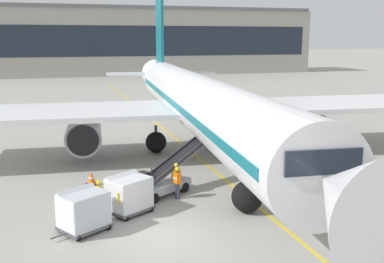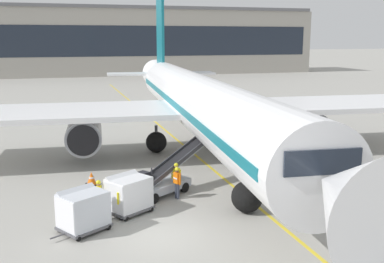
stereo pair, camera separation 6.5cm
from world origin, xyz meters
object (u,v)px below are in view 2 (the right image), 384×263
at_px(baggage_cart_second, 83,209).
at_px(ground_crew_by_carts, 122,199).
at_px(ground_crew_marshaller, 176,176).
at_px(ground_crew_wingwalker, 99,195).
at_px(belt_loader, 163,179).
at_px(baggage_cart_lead, 128,193).
at_px(parked_airplane, 196,102).
at_px(ground_crew_by_loader, 177,181).
at_px(safety_cone_engine_keepout, 92,179).

distance_m(baggage_cart_second, ground_crew_by_carts, 2.02).
relative_size(ground_crew_marshaller, ground_crew_wingwalker, 1.00).
xyz_separation_m(ground_crew_marshaller, ground_crew_wingwalker, (-4.35, -1.93, 0.00)).
height_order(belt_loader, ground_crew_marshaller, belt_loader).
bearing_deg(ground_crew_by_carts, baggage_cart_lead, 64.40).
relative_size(parked_airplane, belt_loader, 8.93).
bearing_deg(ground_crew_by_loader, ground_crew_wingwalker, -165.03).
height_order(baggage_cart_second, ground_crew_wingwalker, baggage_cart_second).
relative_size(parked_airplane, ground_crew_marshaller, 26.84).
bearing_deg(ground_crew_by_carts, belt_loader, 49.28).
bearing_deg(ground_crew_wingwalker, parked_airplane, 51.69).
height_order(baggage_cart_lead, ground_crew_by_loader, baggage_cart_lead).
bearing_deg(ground_crew_marshaller, baggage_cart_second, -144.89).
bearing_deg(baggage_cart_lead, belt_loader, 45.06).
bearing_deg(baggage_cart_lead, safety_cone_engine_keepout, 105.94).
relative_size(baggage_cart_second, safety_cone_engine_keepout, 3.51).
bearing_deg(ground_crew_marshaller, ground_crew_by_carts, -139.34).
bearing_deg(baggage_cart_lead, ground_crew_by_loader, 23.98).
height_order(ground_crew_by_loader, ground_crew_marshaller, same).
bearing_deg(baggage_cart_lead, ground_crew_marshaller, 34.82).
xyz_separation_m(baggage_cart_lead, baggage_cart_second, (-2.26, -1.61, 0.00)).
height_order(ground_crew_by_carts, ground_crew_wingwalker, same).
bearing_deg(parked_airplane, baggage_cart_second, -126.79).
height_order(parked_airplane, ground_crew_by_carts, parked_airplane).
bearing_deg(ground_crew_by_carts, ground_crew_marshaller, 40.66).
height_order(belt_loader, ground_crew_by_carts, belt_loader).
relative_size(ground_crew_by_loader, ground_crew_marshaller, 1.00).
bearing_deg(ground_crew_wingwalker, ground_crew_by_carts, -43.64).
height_order(parked_airplane, baggage_cart_second, parked_airplane).
xyz_separation_m(belt_loader, ground_crew_by_loader, (0.52, -1.04, 0.17)).
distance_m(belt_loader, safety_cone_engine_keepout, 4.55).
distance_m(parked_airplane, ground_crew_marshaller, 9.44).
bearing_deg(ground_crew_marshaller, parked_airplane, 65.94).
xyz_separation_m(ground_crew_by_loader, ground_crew_marshaller, (0.16, 0.81, 0.00)).
xyz_separation_m(ground_crew_by_carts, safety_cone_engine_keepout, (-1.01, 5.74, -0.62)).
height_order(baggage_cart_lead, ground_crew_marshaller, baggage_cart_lead).
height_order(baggage_cart_second, ground_crew_marshaller, baggage_cart_second).
xyz_separation_m(baggage_cart_second, ground_crew_by_carts, (1.86, 0.79, -0.00)).
relative_size(ground_crew_by_loader, ground_crew_wingwalker, 1.00).
bearing_deg(baggage_cart_lead, parked_airplane, 57.16).
xyz_separation_m(baggage_cart_second, safety_cone_engine_keepout, (0.85, 6.52, -0.62)).
height_order(ground_crew_by_carts, safety_cone_engine_keepout, ground_crew_by_carts).
bearing_deg(baggage_cart_second, belt_loader, 40.64).
bearing_deg(ground_crew_by_carts, ground_crew_by_loader, 32.92).
xyz_separation_m(belt_loader, ground_crew_marshaller, (0.68, -0.22, 0.17)).
bearing_deg(parked_airplane, belt_loader, -118.57).
bearing_deg(parked_airplane, ground_crew_marshaller, -114.06).
bearing_deg(belt_loader, parked_airplane, 61.43).
relative_size(belt_loader, baggage_cart_second, 1.92).
relative_size(parked_airplane, ground_crew_by_carts, 26.84).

